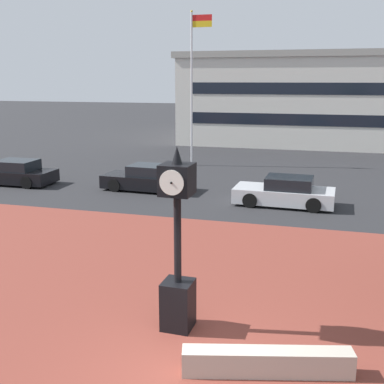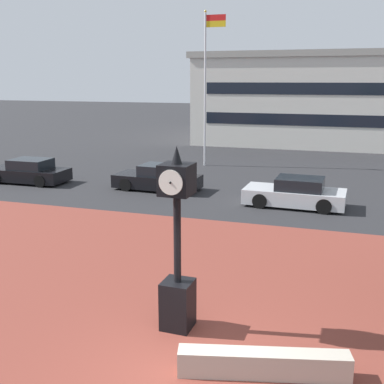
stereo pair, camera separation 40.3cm
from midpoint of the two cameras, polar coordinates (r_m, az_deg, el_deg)
The scene contains 9 objects.
ground_plane at distance 9.56m, azimuth -1.82°, elevation -21.22°, with size 200.00×200.00×0.00m, color #262628.
plaza_brick_paving at distance 12.06m, azimuth 2.51°, elevation -13.39°, with size 44.00×13.99×0.01m, color brown.
planter_wall at distance 9.57m, azimuth 7.72°, elevation -19.50°, with size 3.20×0.40×0.50m, color #ADA393.
street_clock at distance 10.40m, azimuth -2.84°, elevation -7.50°, with size 0.68×0.77×4.09m.
car_street_near at distance 23.96m, azimuth -5.87°, elevation 1.56°, with size 4.38×2.07×1.28m.
car_street_far at distance 27.03m, azimuth -20.82°, elevation 2.10°, with size 4.35×1.99×1.28m.
car_street_distant at distance 21.31m, azimuth 10.52°, elevation -0.07°, with size 4.37×2.07×1.28m.
flagpole_primary at distance 30.38m, azimuth -0.28°, elevation 13.08°, with size 1.33×0.14×9.47m.
civic_building at distance 45.97m, azimuth 18.28°, elevation 10.64°, with size 28.86×16.15×7.59m.
Camera 1 is at (2.18, -7.57, 5.42)m, focal length 44.67 mm.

